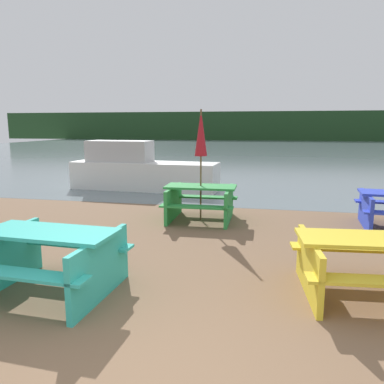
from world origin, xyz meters
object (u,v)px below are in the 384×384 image
object	(u,v)px
umbrella_crimson	(201,134)
picnic_table_yellow	(373,261)
picnic_table_teal	(50,256)
picnic_table_green	(201,200)
boat	(140,171)

from	to	relation	value
umbrella_crimson	picnic_table_yellow	bearing A→B (deg)	-50.55
picnic_table_teal	umbrella_crimson	xyz separation A→B (m)	(1.17, 3.94, 1.39)
picnic_table_green	boat	bearing A→B (deg)	126.35
picnic_table_teal	umbrella_crimson	bearing A→B (deg)	73.40
picnic_table_teal	picnic_table_yellow	size ratio (longest dim) A/B	0.92
boat	picnic_table_teal	bearing A→B (deg)	-75.42
umbrella_crimson	boat	distance (m)	4.66
picnic_table_teal	picnic_table_green	world-z (taller)	picnic_table_teal
boat	picnic_table_green	bearing A→B (deg)	-50.18
picnic_table_yellow	picnic_table_green	bearing A→B (deg)	129.45
picnic_table_teal	picnic_table_yellow	xyz separation A→B (m)	(3.86, 0.67, -0.03)
umbrella_crimson	boat	size ratio (longest dim) A/B	0.49
picnic_table_teal	boat	bearing A→B (deg)	101.11
picnic_table_teal	picnic_table_green	distance (m)	4.11
picnic_table_teal	boat	distance (m)	7.69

